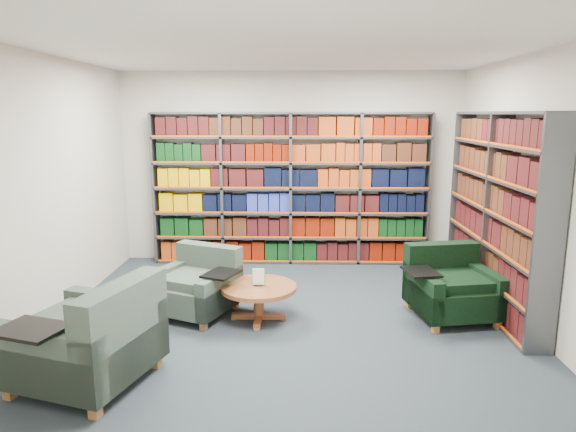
{
  "coord_description": "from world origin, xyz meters",
  "views": [
    {
      "loc": [
        0.13,
        -5.1,
        2.19
      ],
      "look_at": [
        0.0,
        0.6,
        1.05
      ],
      "focal_mm": 32.0,
      "sensor_mm": 36.0,
      "label": 1
    }
  ],
  "objects_px": {
    "chair_teal_front": "(94,343)",
    "coffee_table": "(259,293)",
    "chair_teal_left": "(199,287)",
    "chair_green_right": "(449,288)"
  },
  "relations": [
    {
      "from": "chair_teal_front",
      "to": "coffee_table",
      "type": "bearing_deg",
      "value": 48.24
    },
    {
      "from": "chair_teal_front",
      "to": "coffee_table",
      "type": "relative_size",
      "value": 1.58
    },
    {
      "from": "chair_teal_left",
      "to": "chair_teal_front",
      "type": "bearing_deg",
      "value": -108.78
    },
    {
      "from": "chair_teal_front",
      "to": "chair_teal_left",
      "type": "bearing_deg",
      "value": 71.22
    },
    {
      "from": "chair_teal_left",
      "to": "chair_teal_front",
      "type": "relative_size",
      "value": 0.83
    },
    {
      "from": "chair_teal_left",
      "to": "chair_green_right",
      "type": "bearing_deg",
      "value": -0.63
    },
    {
      "from": "chair_teal_left",
      "to": "chair_green_right",
      "type": "height_order",
      "value": "chair_green_right"
    },
    {
      "from": "chair_green_right",
      "to": "coffee_table",
      "type": "distance_m",
      "value": 2.1
    },
    {
      "from": "coffee_table",
      "to": "chair_teal_front",
      "type": "bearing_deg",
      "value": -131.76
    },
    {
      "from": "chair_green_right",
      "to": "chair_teal_front",
      "type": "xyz_separation_m",
      "value": [
        -3.32,
        -1.57,
        0.05
      ]
    }
  ]
}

